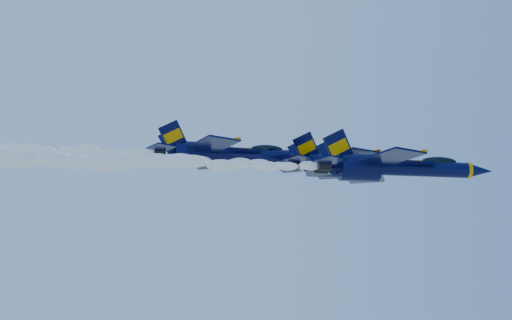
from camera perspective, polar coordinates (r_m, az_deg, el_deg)
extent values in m
cylinder|color=black|center=(78.49, 13.18, -0.70)|extent=(10.09, 1.68, 1.68)
ellipsoid|color=black|center=(76.19, 8.23, -0.57)|extent=(1.75, 3.03, 7.18)
cone|color=black|center=(81.08, 17.47, -0.84)|extent=(2.92, 1.68, 1.68)
cylinder|color=#F39500|center=(80.51, 16.60, -0.81)|extent=(0.39, 1.75, 1.75)
ellipsoid|color=black|center=(79.40, 14.43, -0.15)|extent=(4.04, 1.31, 1.11)
cube|color=#F39500|center=(79.32, 14.45, -0.38)|extent=(4.71, 1.12, 0.20)
cube|color=black|center=(72.68, 10.75, 0.24)|extent=(6.01, 7.13, 0.20)
cube|color=black|center=(80.96, 8.71, -1.31)|extent=(6.01, 7.13, 0.20)
cube|color=#F39500|center=(73.23, 11.91, 0.28)|extent=(2.70, 5.62, 0.11)
cube|color=#F39500|center=(81.46, 9.76, -1.27)|extent=(2.70, 5.62, 0.11)
cube|color=black|center=(74.86, 6.63, 1.00)|extent=(3.65, 1.15, 3.93)
cube|color=black|center=(77.06, 6.18, 0.54)|extent=(3.65, 1.15, 3.93)
cylinder|color=black|center=(74.48, 5.50, -0.38)|extent=(1.35, 1.23, 1.23)
cylinder|color=black|center=(75.86, 5.23, -0.64)|extent=(1.35, 1.23, 1.23)
cube|color=#F39500|center=(77.54, 10.83, 0.01)|extent=(12.34, 0.39, 0.09)
ellipsoid|color=white|center=(73.08, -10.07, -0.15)|extent=(38.93, 2.19, 1.97)
cylinder|color=black|center=(85.32, 9.91, -0.51)|extent=(9.65, 1.61, 1.61)
ellipsoid|color=black|center=(83.47, 5.50, -0.39)|extent=(1.67, 2.90, 6.86)
cone|color=black|center=(87.45, 13.79, -0.64)|extent=(2.79, 1.61, 1.61)
cylinder|color=#F39500|center=(86.98, 13.00, -0.61)|extent=(0.38, 1.67, 1.67)
ellipsoid|color=black|center=(86.09, 11.04, -0.03)|extent=(3.86, 1.25, 1.06)
cube|color=#F39500|center=(86.02, 11.05, -0.23)|extent=(4.50, 1.07, 0.19)
cube|color=black|center=(79.95, 7.57, 0.33)|extent=(5.75, 6.81, 0.19)
cube|color=black|center=(87.99, 6.06, -1.05)|extent=(5.75, 6.81, 0.19)
cube|color=#F39500|center=(80.39, 8.60, 0.36)|extent=(2.59, 5.37, 0.11)
cube|color=#F39500|center=(88.39, 7.00, -1.02)|extent=(2.59, 5.37, 0.11)
cube|color=black|center=(82.29, 4.06, 0.98)|extent=(3.49, 1.10, 3.76)
cube|color=black|center=(84.42, 3.74, 0.58)|extent=(3.49, 1.10, 3.76)
cylinder|color=black|center=(81.99, 3.07, -0.22)|extent=(1.29, 1.18, 1.18)
cylinder|color=black|center=(83.31, 2.88, -0.45)|extent=(1.29, 1.18, 1.18)
cube|color=#F39500|center=(84.58, 7.81, 0.12)|extent=(11.79, 0.38, 0.09)
ellipsoid|color=white|center=(81.15, -11.01, 0.00)|extent=(38.93, 2.09, 1.88)
cylinder|color=black|center=(87.99, -0.38, 0.36)|extent=(10.27, 1.71, 1.71)
ellipsoid|color=black|center=(87.30, -5.06, 0.50)|extent=(1.78, 3.08, 7.30)
cone|color=black|center=(89.12, 3.83, 0.21)|extent=(2.97, 1.71, 1.71)
cylinder|color=#F39500|center=(88.84, 2.97, 0.24)|extent=(0.40, 1.78, 1.78)
ellipsoid|color=black|center=(88.48, 0.86, 0.85)|extent=(4.11, 1.34, 1.13)
cube|color=#F39500|center=(88.40, 0.86, 0.64)|extent=(4.79, 1.14, 0.21)
cube|color=black|center=(83.05, -3.46, 1.27)|extent=(6.12, 7.25, 0.21)
cube|color=black|center=(91.86, -3.95, -0.23)|extent=(6.12, 7.25, 0.21)
cube|color=#F39500|center=(83.22, -2.36, 1.31)|extent=(2.75, 5.72, 0.11)
cube|color=#F39500|center=(92.01, -2.96, -0.19)|extent=(2.75, 5.72, 0.11)
cube|color=black|center=(86.51, -6.65, 1.89)|extent=(3.72, 1.17, 4.00)
cube|color=black|center=(88.82, -6.70, 1.47)|extent=(3.72, 1.17, 4.00)
cylinder|color=black|center=(86.44, -7.68, 0.68)|extent=(1.37, 1.26, 1.26)
cylinder|color=black|center=(87.88, -7.69, 0.43)|extent=(1.37, 1.26, 1.26)
cube|color=#F39500|center=(87.82, -2.60, 1.01)|extent=(12.55, 0.40, 0.09)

